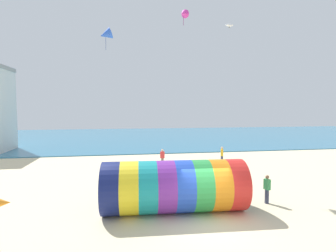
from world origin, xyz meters
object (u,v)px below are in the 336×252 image
at_px(kite_white_parafoil, 229,25).
at_px(kite_blue_delta, 106,34).
at_px(beach_flag, 3,205).
at_px(kite_handler, 267,189).
at_px(bystander_near_water, 222,155).
at_px(bystander_mid_beach, 162,158).
at_px(kite_magenta_delta, 183,14).
at_px(giant_inflatable_tube, 175,186).

bearing_deg(kite_white_parafoil, kite_blue_delta, 174.81).
relative_size(kite_white_parafoil, kite_blue_delta, 0.38).
distance_m(kite_blue_delta, beach_flag, 19.01).
xyz_separation_m(kite_handler, bystander_near_water, (1.30, 10.58, 0.06)).
bearing_deg(kite_blue_delta, beach_flag, -99.71).
height_order(kite_blue_delta, beach_flag, kite_blue_delta).
xyz_separation_m(bystander_near_water, bystander_mid_beach, (-5.98, -0.08, -0.04)).
height_order(bystander_near_water, beach_flag, beach_flag).
distance_m(kite_magenta_delta, beach_flag, 18.26).
bearing_deg(kite_blue_delta, kite_white_parafoil, -5.19).
bearing_deg(kite_white_parafoil, kite_magenta_delta, -147.39).
height_order(kite_magenta_delta, beach_flag, kite_magenta_delta).
xyz_separation_m(kite_magenta_delta, kite_white_parafoil, (5.34, 3.42, 0.40)).
relative_size(giant_inflatable_tube, bystander_near_water, 4.35).
relative_size(bystander_near_water, beach_flag, 0.77).
bearing_deg(bystander_mid_beach, kite_magenta_delta, -67.20).
bearing_deg(kite_white_parafoil, giant_inflatable_tube, -124.03).
relative_size(giant_inflatable_tube, bystander_mid_beach, 4.53).
height_order(giant_inflatable_tube, bystander_mid_beach, giant_inflatable_tube).
bearing_deg(kite_magenta_delta, beach_flag, -129.37).
distance_m(bystander_near_water, beach_flag, 19.96).
relative_size(kite_handler, bystander_near_water, 0.94).
relative_size(kite_handler, kite_blue_delta, 0.80).
height_order(kite_handler, bystander_near_water, bystander_near_water).
relative_size(kite_handler, bystander_mid_beach, 0.98).
relative_size(kite_magenta_delta, kite_white_parafoil, 1.69).
relative_size(kite_white_parafoil, bystander_near_water, 0.45).
distance_m(kite_handler, kite_magenta_delta, 14.81).
distance_m(kite_handler, bystander_near_water, 10.66).
height_order(kite_white_parafoil, beach_flag, kite_white_parafoil).
distance_m(kite_white_parafoil, kite_blue_delta, 11.92).
height_order(giant_inflatable_tube, bystander_near_water, giant_inflatable_tube).
bearing_deg(kite_magenta_delta, giant_inflatable_tube, -105.81).
bearing_deg(bystander_mid_beach, kite_white_parafoil, 2.78).
xyz_separation_m(bystander_near_water, beach_flag, (-13.84, -14.34, 1.13)).
relative_size(bystander_near_water, bystander_mid_beach, 1.04).
relative_size(giant_inflatable_tube, kite_magenta_delta, 5.71).
bearing_deg(kite_blue_delta, kite_handler, -50.36).
distance_m(kite_magenta_delta, bystander_near_water, 13.54).
bearing_deg(kite_white_parafoil, bystander_mid_beach, -177.22).
xyz_separation_m(giant_inflatable_tube, beach_flag, (-6.97, -3.43, 0.67)).
bearing_deg(bystander_near_water, giant_inflatable_tube, -122.19).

